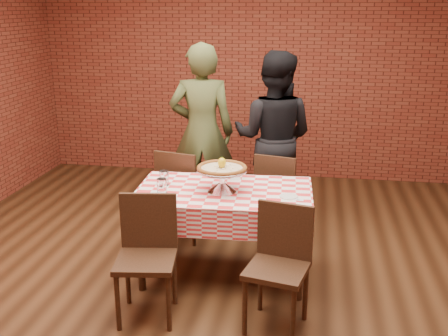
{
  "coord_description": "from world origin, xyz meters",
  "views": [
    {
      "loc": [
        0.8,
        -3.89,
        2.22
      ],
      "look_at": [
        0.1,
        0.24,
        0.92
      ],
      "focal_mm": 42.91,
      "sensor_mm": 36.0,
      "label": 1
    }
  ],
  "objects": [
    {
      "name": "sweetener_packet_b",
      "position": [
        0.74,
        0.03,
        0.76
      ],
      "size": [
        0.05,
        0.04,
        0.0
      ],
      "primitive_type": "cube",
      "rotation": [
        0.0,
        0.0,
        -0.01
      ],
      "color": "white",
      "rests_on": "tablecloth"
    },
    {
      "name": "chair_near_right",
      "position": [
        0.61,
        -0.55,
        0.44
      ],
      "size": [
        0.48,
        0.48,
        0.88
      ],
      "primitive_type": null,
      "rotation": [
        0.0,
        0.0,
        -0.22
      ],
      "color": "#3F2516",
      "rests_on": "ground"
    },
    {
      "name": "table",
      "position": [
        0.11,
        0.17,
        0.38
      ],
      "size": [
        1.45,
        0.91,
        0.75
      ],
      "primitive_type": "cube",
      "rotation": [
        0.0,
        0.0,
        0.05
      ],
      "color": "#3F2516",
      "rests_on": "ground"
    },
    {
      "name": "side_plate",
      "position": [
        0.64,
        0.09,
        0.76
      ],
      "size": [
        0.15,
        0.15,
        0.01
      ],
      "primitive_type": "cylinder",
      "rotation": [
        0.0,
        0.0,
        0.05
      ],
      "color": "white",
      "rests_on": "tablecloth"
    },
    {
      "name": "pizza",
      "position": [
        0.1,
        0.14,
        0.95
      ],
      "size": [
        0.41,
        0.41,
        0.03
      ],
      "primitive_type": "cylinder",
      "rotation": [
        0.0,
        0.0,
        -0.01
      ],
      "color": "beige",
      "rests_on": "pizza_stand"
    },
    {
      "name": "ground",
      "position": [
        0.0,
        0.0,
        0.0
      ],
      "size": [
        6.0,
        6.0,
        0.0
      ],
      "primitive_type": "plane",
      "color": "black",
      "rests_on": "ground"
    },
    {
      "name": "chair_far_right",
      "position": [
        0.52,
        1.0,
        0.44
      ],
      "size": [
        0.48,
        0.48,
        0.88
      ],
      "primitive_type": null,
      "rotation": [
        0.0,
        0.0,
        2.92
      ],
      "color": "#3F2516",
      "rests_on": "ground"
    },
    {
      "name": "diner_black",
      "position": [
        0.41,
        1.49,
        0.89
      ],
      "size": [
        0.96,
        0.8,
        1.77
      ],
      "primitive_type": "imported",
      "rotation": [
        0.0,
        0.0,
        2.99
      ],
      "color": "black",
      "rests_on": "ground"
    },
    {
      "name": "sweetener_packet_a",
      "position": [
        0.7,
        0.05,
        0.76
      ],
      "size": [
        0.06,
        0.04,
        0.0
      ],
      "primitive_type": "cube",
      "rotation": [
        0.0,
        0.0,
        0.22
      ],
      "color": "white",
      "rests_on": "tablecloth"
    },
    {
      "name": "chair_far_left",
      "position": [
        -0.39,
        0.88,
        0.45
      ],
      "size": [
        0.51,
        0.51,
        0.9
      ],
      "primitive_type": null,
      "rotation": [
        0.0,
        0.0,
        2.91
      ],
      "color": "#3F2516",
      "rests_on": "ground"
    },
    {
      "name": "back_wall",
      "position": [
        0.0,
        3.0,
        1.45
      ],
      "size": [
        5.5,
        0.0,
        5.5
      ],
      "primitive_type": "plane",
      "rotation": [
        1.57,
        0.0,
        0.0
      ],
      "color": "maroon",
      "rests_on": "ground"
    },
    {
      "name": "water_glass_right",
      "position": [
        -0.4,
        0.21,
        0.82
      ],
      "size": [
        0.08,
        0.08,
        0.12
      ],
      "primitive_type": "cylinder",
      "rotation": [
        0.0,
        0.0,
        0.05
      ],
      "color": "white",
      "rests_on": "tablecloth"
    },
    {
      "name": "diner_olive",
      "position": [
        -0.34,
        1.44,
        0.93
      ],
      "size": [
        0.73,
        0.53,
        1.85
      ],
      "primitive_type": "imported",
      "rotation": [
        0.0,
        0.0,
        3.27
      ],
      "color": "#434B27",
      "rests_on": "ground"
    },
    {
      "name": "tablecloth",
      "position": [
        0.11,
        0.17,
        0.64
      ],
      "size": [
        1.48,
        0.95,
        0.24
      ],
      "primitive_type": null,
      "rotation": [
        0.0,
        0.0,
        0.05
      ],
      "color": "red",
      "rests_on": "table"
    },
    {
      "name": "water_glass_left",
      "position": [
        -0.36,
        0.0,
        0.82
      ],
      "size": [
        0.08,
        0.08,
        0.12
      ],
      "primitive_type": "cylinder",
      "rotation": [
        0.0,
        0.0,
        0.05
      ],
      "color": "white",
      "rests_on": "tablecloth"
    },
    {
      "name": "chair_near_left",
      "position": [
        -0.33,
        -0.57,
        0.45
      ],
      "size": [
        0.47,
        0.47,
        0.9
      ],
      "primitive_type": null,
      "rotation": [
        0.0,
        0.0,
        0.14
      ],
      "color": "#3F2516",
      "rests_on": "ground"
    },
    {
      "name": "pizza_stand",
      "position": [
        0.1,
        0.14,
        0.85
      ],
      "size": [
        0.42,
        0.42,
        0.19
      ],
      "primitive_type": null,
      "rotation": [
        0.0,
        0.0,
        -0.01
      ],
      "color": "silver",
      "rests_on": "tablecloth"
    },
    {
      "name": "condiment_caddy",
      "position": [
        0.17,
        0.49,
        0.83
      ],
      "size": [
        0.11,
        0.1,
        0.14
      ],
      "primitive_type": "cube",
      "rotation": [
        0.0,
        0.0,
        0.18
      ],
      "color": "silver",
      "rests_on": "tablecloth"
    },
    {
      "name": "lemon",
      "position": [
        0.1,
        0.14,
        1.0
      ],
      "size": [
        0.07,
        0.07,
        0.09
      ],
      "primitive_type": "ellipsoid",
      "rotation": [
        0.0,
        0.0,
        -0.01
      ],
      "color": "yellow",
      "rests_on": "pizza"
    }
  ]
}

